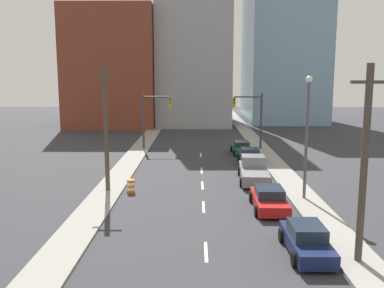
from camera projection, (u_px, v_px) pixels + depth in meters
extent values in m
cube|color=gray|center=(148.00, 138.00, 56.99)|extent=(2.16, 89.86, 0.13)
cube|color=gray|center=(252.00, 138.00, 56.85)|extent=(2.16, 89.86, 0.13)
cube|color=beige|center=(206.00, 252.00, 20.63)|extent=(0.16, 2.40, 0.01)
cube|color=beige|center=(204.00, 207.00, 27.59)|extent=(0.16, 2.40, 0.01)
cube|color=beige|center=(202.00, 185.00, 32.92)|extent=(0.16, 2.40, 0.01)
cube|color=beige|center=(202.00, 170.00, 38.01)|extent=(0.16, 2.40, 0.01)
cube|color=beige|center=(201.00, 155.00, 45.25)|extent=(0.16, 2.40, 0.01)
cube|color=brown|center=(115.00, 68.00, 70.86)|extent=(14.00, 16.00, 18.93)
cube|color=#99999E|center=(194.00, 34.00, 73.72)|extent=(12.00, 20.00, 30.69)
cube|color=#7A9EB7|center=(283.00, 42.00, 77.68)|extent=(13.00, 20.00, 28.61)
cylinder|color=#38383D|center=(143.00, 122.00, 48.05)|extent=(0.24, 0.24, 6.37)
cylinder|color=#38383D|center=(157.00, 97.00, 47.58)|extent=(3.07, 0.16, 0.16)
cube|color=#B79319|center=(170.00, 102.00, 47.67)|extent=(0.34, 0.32, 1.10)
cylinder|color=#4C0C0C|center=(170.00, 100.00, 47.45)|extent=(0.22, 0.04, 0.22)
cylinder|color=#593F0C|center=(170.00, 103.00, 47.50)|extent=(0.22, 0.04, 0.22)
cylinder|color=#26E53F|center=(170.00, 106.00, 47.56)|extent=(0.22, 0.04, 0.22)
cylinder|color=#38383D|center=(261.00, 122.00, 47.92)|extent=(0.24, 0.24, 6.37)
cylinder|color=#38383D|center=(248.00, 97.00, 47.48)|extent=(3.07, 0.16, 0.16)
cube|color=#B79319|center=(234.00, 103.00, 47.60)|extent=(0.34, 0.32, 1.10)
cylinder|color=#4C0C0C|center=(234.00, 100.00, 47.38)|extent=(0.22, 0.04, 0.22)
cylinder|color=#593F0C|center=(234.00, 103.00, 47.43)|extent=(0.22, 0.04, 0.22)
cylinder|color=#26E53F|center=(234.00, 106.00, 47.49)|extent=(0.22, 0.04, 0.22)
cylinder|color=#473D33|center=(364.00, 167.00, 18.71)|extent=(0.32, 0.32, 8.94)
cube|color=#473D33|center=(370.00, 82.00, 18.11)|extent=(1.60, 0.14, 0.14)
cylinder|color=#473D33|center=(106.00, 129.00, 30.43)|extent=(0.32, 0.32, 9.18)
cube|color=#473D33|center=(104.00, 76.00, 29.82)|extent=(1.60, 0.14, 0.14)
cylinder|color=orange|center=(131.00, 191.00, 30.95)|extent=(0.56, 0.56, 0.19)
cylinder|color=white|center=(131.00, 189.00, 30.92)|extent=(0.56, 0.56, 0.19)
cylinder|color=orange|center=(131.00, 186.00, 30.89)|extent=(0.56, 0.56, 0.19)
cylinder|color=white|center=(131.00, 184.00, 30.86)|extent=(0.56, 0.56, 0.19)
cylinder|color=orange|center=(131.00, 181.00, 30.83)|extent=(0.56, 0.56, 0.19)
cylinder|color=#4C4C51|center=(306.00, 142.00, 28.56)|extent=(0.20, 0.20, 7.93)
sphere|color=white|center=(309.00, 79.00, 27.88)|extent=(0.44, 0.44, 0.44)
cube|color=#141E47|center=(306.00, 243.00, 20.35)|extent=(1.73, 4.65, 0.67)
cube|color=#1E2838|center=(307.00, 230.00, 20.25)|extent=(1.52, 2.09, 0.62)
cylinder|color=black|center=(281.00, 235.00, 21.81)|extent=(0.22, 0.68, 0.68)
cylinder|color=black|center=(316.00, 236.00, 21.79)|extent=(0.22, 0.68, 0.68)
cylinder|color=black|center=(294.00, 260.00, 18.97)|extent=(0.22, 0.68, 0.68)
cylinder|color=black|center=(335.00, 260.00, 18.95)|extent=(0.22, 0.68, 0.68)
cube|color=red|center=(269.00, 201.00, 27.11)|extent=(1.97, 4.81, 0.64)
cube|color=#1E2838|center=(269.00, 192.00, 27.01)|extent=(1.70, 2.18, 0.59)
cylinder|color=black|center=(251.00, 197.00, 28.63)|extent=(0.23, 0.66, 0.65)
cylinder|color=black|center=(280.00, 197.00, 28.58)|extent=(0.23, 0.66, 0.65)
cylinder|color=black|center=(256.00, 211.00, 25.70)|extent=(0.23, 0.66, 0.65)
cylinder|color=black|center=(289.00, 211.00, 25.65)|extent=(0.23, 0.66, 0.65)
cube|color=slate|center=(254.00, 173.00, 34.30)|extent=(2.45, 6.30, 0.84)
cube|color=slate|center=(253.00, 161.00, 35.08)|extent=(1.95, 1.96, 0.84)
cylinder|color=black|center=(239.00, 171.00, 36.31)|extent=(0.26, 0.70, 0.69)
cylinder|color=black|center=(265.00, 171.00, 36.16)|extent=(0.26, 0.70, 0.69)
cylinder|color=black|center=(241.00, 182.00, 32.53)|extent=(0.26, 0.70, 0.69)
cylinder|color=black|center=(270.00, 183.00, 32.39)|extent=(0.26, 0.70, 0.69)
cube|color=navy|center=(250.00, 158.00, 41.02)|extent=(2.09, 4.41, 0.67)
cube|color=#1E2838|center=(250.00, 152.00, 40.91)|extent=(1.75, 2.02, 0.61)
cylinder|color=black|center=(239.00, 157.00, 42.43)|extent=(0.25, 0.62, 0.61)
cylinder|color=black|center=(259.00, 158.00, 42.31)|extent=(0.25, 0.62, 0.61)
cylinder|color=black|center=(240.00, 163.00, 39.78)|extent=(0.25, 0.62, 0.61)
cylinder|color=black|center=(261.00, 163.00, 39.67)|extent=(0.25, 0.62, 0.61)
cube|color=#1E6033|center=(241.00, 149.00, 45.92)|extent=(1.89, 4.29, 0.60)
cube|color=#1E2838|center=(241.00, 144.00, 45.82)|extent=(1.59, 1.96, 0.57)
cylinder|color=black|center=(232.00, 149.00, 47.21)|extent=(0.25, 0.67, 0.67)
cylinder|color=black|center=(248.00, 149.00, 47.26)|extent=(0.25, 0.67, 0.67)
cylinder|color=black|center=(235.00, 153.00, 44.62)|extent=(0.25, 0.67, 0.67)
cylinder|color=black|center=(252.00, 153.00, 44.68)|extent=(0.25, 0.67, 0.67)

